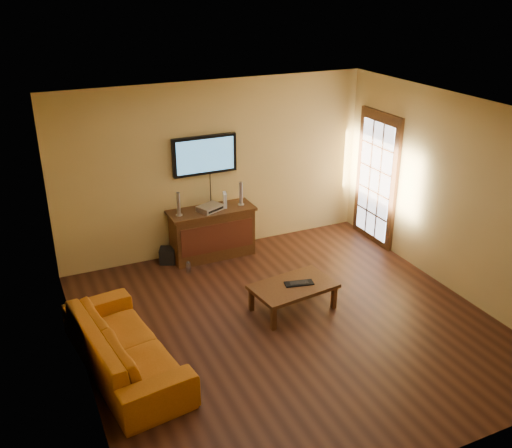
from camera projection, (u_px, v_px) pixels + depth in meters
ground_plane at (289, 325)px, 7.26m from camera, size 5.00×5.00×0.00m
room_walls at (269, 185)px, 7.10m from camera, size 5.00×5.00×5.00m
french_door at (376, 180)px, 9.19m from camera, size 0.07×1.02×2.22m
media_console at (212, 233)px, 8.89m from camera, size 1.34×0.51×0.79m
television at (205, 155)px, 8.59m from camera, size 1.01×0.08×0.60m
coffee_table at (293, 288)px, 7.47m from camera, size 1.15×0.78×0.37m
sofa at (124, 338)px, 6.30m from camera, size 0.89×2.15×0.81m
speaker_left at (179, 205)px, 8.45m from camera, size 0.10×0.10×0.37m
speaker_right at (241, 194)px, 8.84m from camera, size 0.10×0.10×0.37m
av_receiver at (210, 208)px, 8.68m from camera, size 0.43×0.38×0.08m
game_console at (225, 200)px, 8.79m from camera, size 0.09×0.17×0.23m
subwoofer at (168, 255)px, 8.79m from camera, size 0.31×0.31×0.23m
bottle at (188, 267)px, 8.50m from camera, size 0.07×0.07×0.19m
keyboard at (299, 283)px, 7.47m from camera, size 0.40×0.22×0.02m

